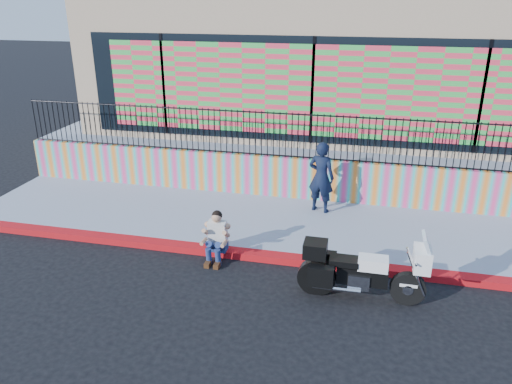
% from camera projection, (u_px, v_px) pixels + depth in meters
% --- Properties ---
extents(ground, '(90.00, 90.00, 0.00)m').
position_uv_depth(ground, '(283.00, 262.00, 10.51)').
color(ground, black).
rests_on(ground, ground).
extents(red_curb, '(16.00, 0.30, 0.15)m').
position_uv_depth(red_curb, '(283.00, 258.00, 10.48)').
color(red_curb, red).
rests_on(red_curb, ground).
extents(sidewalk, '(16.00, 3.00, 0.15)m').
position_uv_depth(sidewalk, '(295.00, 225.00, 11.97)').
color(sidewalk, '#8D97AA').
rests_on(sidewalk, ground).
extents(mural_wall, '(16.00, 0.20, 1.10)m').
position_uv_depth(mural_wall, '(305.00, 178.00, 13.19)').
color(mural_wall, '#EE3E81').
rests_on(mural_wall, sidewalk).
extents(metal_fence, '(15.80, 0.04, 1.20)m').
position_uv_depth(metal_fence, '(307.00, 136.00, 12.76)').
color(metal_fence, black).
rests_on(metal_fence, mural_wall).
extents(elevated_platform, '(16.00, 10.00, 1.25)m').
position_uv_depth(elevated_platform, '(324.00, 132.00, 17.83)').
color(elevated_platform, '#8D97AA').
rests_on(elevated_platform, ground).
extents(storefront_building, '(14.00, 8.06, 4.00)m').
position_uv_depth(storefront_building, '(328.00, 58.00, 16.66)').
color(storefront_building, tan).
rests_on(storefront_building, elevated_platform).
extents(police_motorcycle, '(2.28, 0.75, 1.42)m').
position_uv_depth(police_motorcycle, '(360.00, 270.00, 9.05)').
color(police_motorcycle, black).
rests_on(police_motorcycle, ground).
extents(police_officer, '(0.75, 0.59, 1.80)m').
position_uv_depth(police_officer, '(321.00, 177.00, 12.27)').
color(police_officer, black).
rests_on(police_officer, sidewalk).
extents(seated_man, '(0.54, 0.71, 1.06)m').
position_uv_depth(seated_man, '(216.00, 241.00, 10.39)').
color(seated_man, navy).
rests_on(seated_man, ground).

